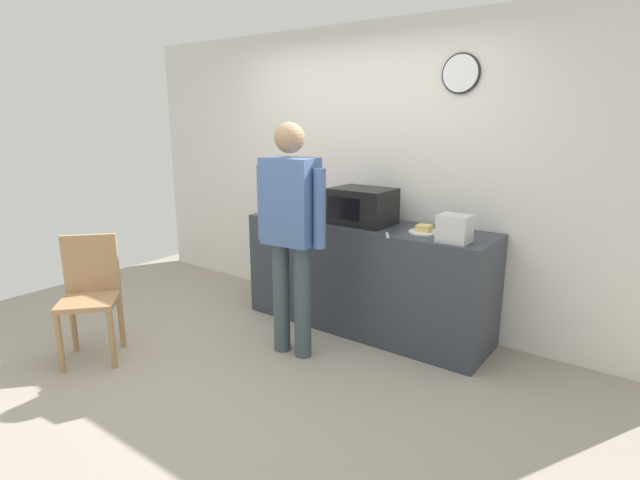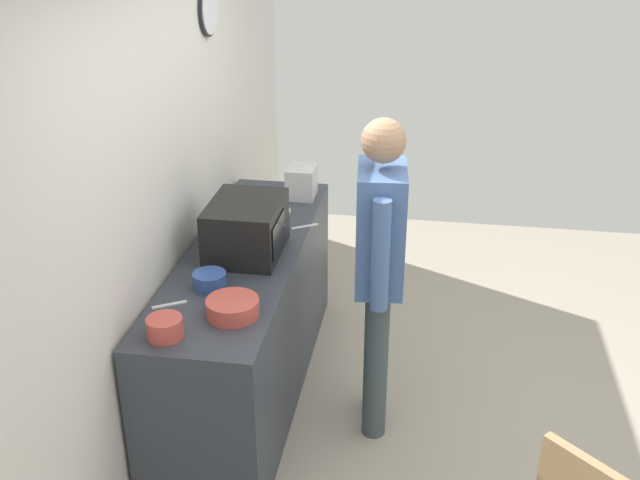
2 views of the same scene
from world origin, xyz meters
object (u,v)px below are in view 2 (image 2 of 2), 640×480
at_px(sandwich_plate, 271,209).
at_px(mixing_bowl, 233,308).
at_px(fork_utensil, 305,227).
at_px(toaster, 302,182).
at_px(microwave, 246,228).
at_px(cereal_bowl, 165,328).
at_px(spoon_utensil, 169,305).
at_px(person_standing, 379,257).
at_px(salad_bowl, 210,280).

bearing_deg(sandwich_plate, mixing_bowl, -176.02).
xyz_separation_m(sandwich_plate, mixing_bowl, (-1.23, -0.09, 0.02)).
bearing_deg(fork_utensil, toaster, 12.51).
relative_size(microwave, cereal_bowl, 3.06).
bearing_deg(toaster, cereal_bowl, 170.32).
height_order(microwave, mixing_bowl, microwave).
height_order(spoon_utensil, person_standing, person_standing).
relative_size(salad_bowl, toaster, 0.77).
height_order(microwave, spoon_utensil, microwave).
distance_m(microwave, spoon_utensil, 0.68).
xyz_separation_m(microwave, spoon_utensil, (-0.62, 0.23, -0.15)).
relative_size(sandwich_plate, cereal_bowl, 1.45).
relative_size(cereal_bowl, mixing_bowl, 0.65).
height_order(microwave, toaster, microwave).
height_order(microwave, sandwich_plate, microwave).
height_order(fork_utensil, spoon_utensil, same).
xyz_separation_m(sandwich_plate, toaster, (0.30, -0.14, 0.08)).
height_order(mixing_bowl, person_standing, person_standing).
height_order(mixing_bowl, fork_utensil, mixing_bowl).
distance_m(sandwich_plate, toaster, 0.34).
relative_size(fork_utensil, spoon_utensil, 1.00).
height_order(salad_bowl, cereal_bowl, cereal_bowl).
bearing_deg(spoon_utensil, sandwich_plate, -11.44).
bearing_deg(spoon_utensil, toaster, -14.21).
height_order(salad_bowl, person_standing, person_standing).
relative_size(cereal_bowl, toaster, 0.74).
relative_size(fork_utensil, person_standing, 0.10).
relative_size(microwave, person_standing, 0.28).
bearing_deg(cereal_bowl, spoon_utensil, 16.10).
bearing_deg(person_standing, toaster, 29.95).
distance_m(toaster, person_standing, 1.19).
bearing_deg(sandwich_plate, spoon_utensil, 168.56).
bearing_deg(microwave, spoon_utensil, 159.72).
relative_size(microwave, fork_utensil, 2.94).
bearing_deg(toaster, person_standing, -150.05).
distance_m(fork_utensil, spoon_utensil, 1.12).
relative_size(salad_bowl, mixing_bowl, 0.67).
relative_size(salad_bowl, spoon_utensil, 0.99).
distance_m(spoon_utensil, person_standing, 1.08).
distance_m(toaster, fork_utensil, 0.50).
bearing_deg(salad_bowl, spoon_utensil, 145.69).
distance_m(mixing_bowl, spoon_utensil, 0.33).
relative_size(sandwich_plate, person_standing, 0.13).
bearing_deg(toaster, salad_bowl, 169.59).
bearing_deg(cereal_bowl, sandwich_plate, -6.40).
relative_size(sandwich_plate, spoon_utensil, 1.39).
bearing_deg(microwave, toaster, -9.62).
distance_m(mixing_bowl, fork_utensil, 1.06).
height_order(microwave, person_standing, person_standing).
distance_m(mixing_bowl, toaster, 1.53).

